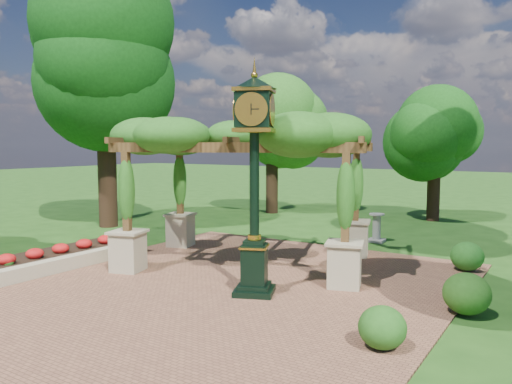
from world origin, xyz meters
The scene contains 13 objects.
ground centered at (0.00, 0.00, 0.00)m, with size 120.00×120.00×0.00m, color #1E4714.
brick_plaza centered at (0.00, 1.00, 0.02)m, with size 10.00×12.00×0.04m, color brown.
border_wall centered at (-4.60, 0.50, 0.20)m, with size 0.35×5.00×0.40m, color #C6B793.
flower_bed centered at (-5.50, 0.50, 0.18)m, with size 1.50×5.00×0.36m, color red.
pedestal_clock centered at (0.87, 1.08, 2.96)m, with size 1.28×1.28×4.95m.
pergola centered at (-0.88, 3.49, 3.43)m, with size 7.58×5.94×4.18m.
sundial centered at (1.07, 8.65, 0.44)m, with size 0.59×0.59×1.01m.
shrub_front centered at (4.31, -0.33, 0.40)m, with size 0.80×0.80×0.72m, color #215317.
shrub_mid centered at (5.17, 2.22, 0.46)m, with size 0.93×0.93×0.83m, color #255317.
shrub_back centered at (4.53, 5.92, 0.43)m, with size 0.86×0.86×0.78m, color #22601B.
tree_west_near centered at (-9.47, 5.81, 6.66)m, with size 5.17×5.17×9.69m.
tree_west_far centered at (-5.90, 13.11, 4.61)m, with size 3.86×3.86×6.72m.
tree_north centered at (1.52, 14.82, 3.99)m, with size 3.33×3.33×5.82m.
Camera 1 is at (6.89, -8.17, 3.40)m, focal length 35.00 mm.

